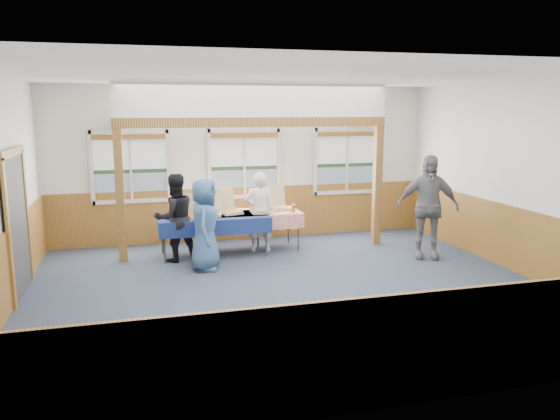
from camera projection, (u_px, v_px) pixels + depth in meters
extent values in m
plane|color=#273240|center=(290.00, 289.00, 8.42)|extent=(8.00, 8.00, 0.00)
plane|color=white|center=(291.00, 76.00, 7.83)|extent=(8.00, 8.00, 0.00)
plane|color=silver|center=(244.00, 164.00, 11.44)|extent=(8.00, 0.00, 8.00)
plane|color=silver|center=(401.00, 241.00, 4.80)|extent=(8.00, 0.00, 8.00)
plane|color=silver|center=(519.00, 178.00, 9.15)|extent=(0.00, 8.00, 8.00)
cube|color=brown|center=(245.00, 213.00, 11.61)|extent=(7.98, 0.05, 1.10)
cube|color=brown|center=(395.00, 351.00, 5.02)|extent=(7.98, 0.05, 1.10)
cube|color=brown|center=(5.00, 275.00, 7.30)|extent=(0.05, 6.98, 1.10)
cube|color=brown|center=(513.00, 238.00, 9.34)|extent=(0.05, 6.98, 1.10)
cube|color=#353535|center=(16.00, 225.00, 8.06)|extent=(0.06, 1.30, 2.10)
cube|color=silver|center=(132.00, 201.00, 10.92)|extent=(1.52, 0.05, 0.08)
cube|color=silver|center=(129.00, 132.00, 10.67)|extent=(1.52, 0.05, 0.08)
cube|color=silver|center=(91.00, 168.00, 10.61)|extent=(0.08, 0.05, 1.46)
cube|color=silver|center=(169.00, 166.00, 10.99)|extent=(0.08, 0.05, 1.46)
cube|color=silver|center=(131.00, 167.00, 10.80)|extent=(0.05, 0.05, 1.30)
cube|color=slate|center=(132.00, 186.00, 10.91)|extent=(1.40, 0.02, 0.52)
cube|color=#1E3D20|center=(131.00, 171.00, 10.85)|extent=(1.40, 0.02, 0.08)
cube|color=#B5BAC2|center=(130.00, 152.00, 10.78)|extent=(1.40, 0.02, 0.70)
cube|color=brown|center=(129.00, 137.00, 10.67)|extent=(1.40, 0.07, 0.10)
cube|color=silver|center=(245.00, 196.00, 11.51)|extent=(1.52, 0.05, 0.08)
cube|color=silver|center=(244.00, 131.00, 11.26)|extent=(1.52, 0.05, 0.08)
cube|color=silver|center=(209.00, 165.00, 11.20)|extent=(0.08, 0.05, 1.46)
cube|color=silver|center=(279.00, 163.00, 11.58)|extent=(0.08, 0.05, 1.46)
cube|color=silver|center=(244.00, 164.00, 11.39)|extent=(0.05, 0.05, 1.30)
cube|color=slate|center=(244.00, 182.00, 11.50)|extent=(1.40, 0.02, 0.52)
cube|color=#1E3D20|center=(244.00, 168.00, 11.44)|extent=(1.40, 0.02, 0.08)
cube|color=#B5BAC2|center=(244.00, 149.00, 11.37)|extent=(1.40, 0.02, 0.70)
cube|color=brown|center=(244.00, 135.00, 11.26)|extent=(1.40, 0.07, 0.10)
cube|color=silver|center=(346.00, 192.00, 12.10)|extent=(1.52, 0.05, 0.08)
cube|color=silver|center=(348.00, 129.00, 11.85)|extent=(1.52, 0.05, 0.08)
cube|color=silver|center=(315.00, 162.00, 11.79)|extent=(0.08, 0.05, 1.46)
cube|color=silver|center=(378.00, 160.00, 12.17)|extent=(0.08, 0.05, 1.46)
cube|color=silver|center=(347.00, 161.00, 11.98)|extent=(0.05, 0.05, 1.30)
cube|color=slate|center=(346.00, 178.00, 12.09)|extent=(1.40, 0.02, 0.52)
cube|color=#1E3D20|center=(346.00, 165.00, 12.03)|extent=(1.40, 0.02, 0.08)
cube|color=#B5BAC2|center=(347.00, 147.00, 11.96)|extent=(1.40, 0.02, 0.70)
cube|color=brown|center=(348.00, 134.00, 11.85)|extent=(1.40, 0.07, 0.10)
cube|color=#5D3114|center=(120.00, 196.00, 9.74)|extent=(0.15, 0.15, 2.40)
cube|color=#5D3114|center=(377.00, 186.00, 11.02)|extent=(0.15, 0.15, 2.40)
cube|color=#5D3114|center=(256.00, 122.00, 10.14)|extent=(5.15, 0.18, 0.18)
cylinder|color=#353535|center=(165.00, 244.00, 9.73)|extent=(0.04, 0.04, 0.73)
cylinder|color=#353535|center=(162.00, 235.00, 10.40)|extent=(0.04, 0.04, 0.73)
cylinder|color=#353535|center=(266.00, 237.00, 10.21)|extent=(0.04, 0.04, 0.73)
cylinder|color=#353535|center=(258.00, 229.00, 10.88)|extent=(0.04, 0.04, 0.73)
cube|color=#353535|center=(213.00, 217.00, 10.23)|extent=(2.10, 1.15, 0.03)
cube|color=navy|center=(213.00, 216.00, 10.23)|extent=(2.17, 1.22, 0.01)
cube|color=navy|center=(217.00, 228.00, 9.84)|extent=(2.02, 0.35, 0.28)
cube|color=navy|center=(210.00, 219.00, 10.68)|extent=(2.02, 0.35, 0.28)
cylinder|color=#353535|center=(203.00, 239.00, 10.10)|extent=(0.04, 0.04, 0.73)
cylinder|color=#353535|center=(199.00, 231.00, 10.76)|extent=(0.04, 0.04, 0.73)
cylinder|color=#353535|center=(298.00, 233.00, 10.57)|extent=(0.04, 0.04, 0.73)
cylinder|color=#353535|center=(288.00, 225.00, 11.24)|extent=(0.04, 0.04, 0.73)
cube|color=#353535|center=(248.00, 213.00, 10.60)|extent=(2.02, 0.95, 0.03)
cube|color=red|center=(248.00, 212.00, 10.59)|extent=(2.08, 1.02, 0.01)
cube|color=red|center=(253.00, 224.00, 10.20)|extent=(2.03, 0.15, 0.28)
cube|color=red|center=(243.00, 215.00, 11.04)|extent=(2.03, 0.15, 0.28)
cube|color=#D2B68C|center=(193.00, 217.00, 9.98)|extent=(0.43, 0.43, 0.04)
cylinder|color=gold|center=(193.00, 216.00, 9.98)|extent=(0.37, 0.37, 0.01)
cube|color=#D2B68C|center=(192.00, 204.00, 10.17)|extent=(0.40, 0.13, 0.38)
cube|color=#D2B68C|center=(231.00, 213.00, 10.43)|extent=(0.46, 0.46, 0.04)
cylinder|color=#D4CA62|center=(231.00, 211.00, 10.42)|extent=(0.40, 0.40, 0.01)
cube|color=#D2B68C|center=(226.00, 200.00, 10.58)|extent=(0.38, 0.18, 0.37)
cube|color=#D2B68C|center=(210.00, 214.00, 10.26)|extent=(0.51, 0.51, 0.05)
cylinder|color=#C2863C|center=(210.00, 213.00, 10.26)|extent=(0.45, 0.45, 0.01)
cube|color=#D2B68C|center=(211.00, 200.00, 10.47)|extent=(0.44, 0.19, 0.42)
cube|color=#D2B68C|center=(229.00, 210.00, 10.64)|extent=(0.51, 0.51, 0.05)
cylinder|color=gold|center=(229.00, 209.00, 10.64)|extent=(0.45, 0.45, 0.01)
cube|color=#D2B68C|center=(223.00, 197.00, 10.81)|extent=(0.43, 0.20, 0.41)
cube|color=#D2B68C|center=(262.00, 211.00, 10.54)|extent=(0.42, 0.42, 0.05)
cylinder|color=#C2863C|center=(262.00, 210.00, 10.53)|extent=(0.36, 0.36, 0.01)
cube|color=#D2B68C|center=(259.00, 198.00, 10.73)|extent=(0.41, 0.11, 0.40)
cube|color=#D2B68C|center=(279.00, 208.00, 10.85)|extent=(0.45, 0.45, 0.05)
cylinder|color=#D4CA62|center=(279.00, 207.00, 10.85)|extent=(0.40, 0.40, 0.01)
cube|color=#D2B68C|center=(275.00, 195.00, 11.05)|extent=(0.43, 0.13, 0.42)
cylinder|color=black|center=(173.00, 217.00, 10.03)|extent=(0.37, 0.37, 0.03)
cylinder|color=white|center=(173.00, 216.00, 10.03)|extent=(0.08, 0.08, 0.04)
sphere|color=#2D762F|center=(178.00, 215.00, 10.06)|extent=(0.08, 0.08, 0.08)
sphere|color=beige|center=(176.00, 214.00, 10.12)|extent=(0.08, 0.08, 0.08)
sphere|color=#2D762F|center=(171.00, 215.00, 10.12)|extent=(0.08, 0.08, 0.08)
sphere|color=beige|center=(168.00, 215.00, 10.05)|extent=(0.08, 0.08, 0.08)
sphere|color=#2D762F|center=(168.00, 216.00, 9.96)|extent=(0.08, 0.08, 0.08)
sphere|color=beige|center=(172.00, 217.00, 9.93)|extent=(0.08, 0.08, 0.08)
sphere|color=#2D762F|center=(177.00, 216.00, 9.97)|extent=(0.08, 0.08, 0.08)
cylinder|color=#8C6317|center=(293.00, 208.00, 10.56)|extent=(0.07, 0.07, 0.15)
imported|color=white|center=(260.00, 212.00, 10.48)|extent=(0.64, 0.50, 1.55)
imported|color=black|center=(175.00, 218.00, 9.85)|extent=(0.92, 0.80, 1.60)
imported|color=#355885|center=(205.00, 225.00, 9.30)|extent=(0.67, 0.87, 1.59)
imported|color=slate|center=(427.00, 207.00, 10.02)|extent=(1.22, 0.85, 1.92)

